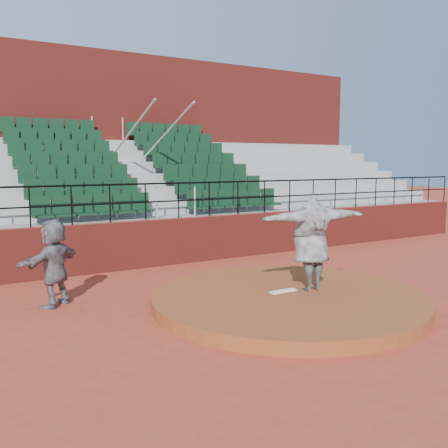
% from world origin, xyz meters
% --- Properties ---
extents(ground, '(90.00, 90.00, 0.00)m').
position_xyz_m(ground, '(0.00, 0.00, 0.00)').
color(ground, '#A03824').
rests_on(ground, ground).
extents(pitchers_mound, '(5.50, 5.50, 0.25)m').
position_xyz_m(pitchers_mound, '(0.00, 0.00, 0.12)').
color(pitchers_mound, brown).
rests_on(pitchers_mound, ground).
extents(pitching_rubber, '(0.60, 0.15, 0.03)m').
position_xyz_m(pitching_rubber, '(0.00, 0.15, 0.27)').
color(pitching_rubber, white).
rests_on(pitching_rubber, pitchers_mound).
extents(boundary_wall, '(24.00, 0.30, 1.30)m').
position_xyz_m(boundary_wall, '(0.00, 5.00, 0.65)').
color(boundary_wall, maroon).
rests_on(boundary_wall, ground).
extents(wall_railing, '(24.04, 0.05, 1.03)m').
position_xyz_m(wall_railing, '(0.00, 5.00, 2.03)').
color(wall_railing, black).
rests_on(wall_railing, boundary_wall).
extents(seating_deck, '(24.00, 5.97, 4.63)m').
position_xyz_m(seating_deck, '(0.00, 8.65, 1.44)').
color(seating_deck, gray).
rests_on(seating_deck, ground).
extents(press_box_facade, '(24.00, 3.00, 7.10)m').
position_xyz_m(press_box_facade, '(0.00, 12.60, 3.55)').
color(press_box_facade, maroon).
rests_on(press_box_facade, ground).
extents(pitcher, '(2.51, 1.00, 1.98)m').
position_xyz_m(pitcher, '(0.58, -0.02, 1.24)').
color(pitcher, black).
rests_on(pitcher, pitchers_mound).
extents(fielder, '(1.61, 1.42, 1.77)m').
position_xyz_m(fielder, '(-4.03, 2.42, 0.88)').
color(fielder, black).
rests_on(fielder, ground).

